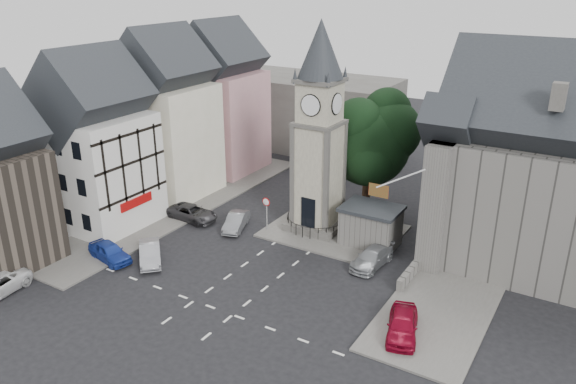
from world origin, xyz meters
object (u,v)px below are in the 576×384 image
Objects in this scene: stone_shelter at (371,226)px; car_west_blue at (110,252)px; car_east_red at (402,325)px; pedestrian at (454,252)px; clock_tower at (319,130)px.

car_west_blue is (-14.89, -11.95, -0.88)m from stone_shelter.
stone_shelter reaches higher than car_east_red.
stone_shelter is 19.11m from car_west_blue.
car_west_blue is 0.95× the size of car_east_red.
pedestrian reaches higher than car_east_red.
car_west_blue is at bearing 5.25° from pedestrian.
stone_shelter is at bearing 105.85° from car_east_red.
car_east_red reaches higher than car_west_blue.
stone_shelter is 11.46m from car_east_red.
clock_tower is 3.93× the size of car_east_red.
car_east_red is (21.03, 2.31, 0.03)m from car_west_blue.
clock_tower is 13.21m from pedestrian.
pedestrian is at bearing -1.68° from clock_tower.
stone_shelter is at bearing -39.26° from car_west_blue.
stone_shelter is at bearing -23.01° from pedestrian.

